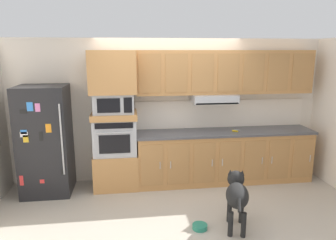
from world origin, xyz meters
TOP-DOWN VIEW (x-y plane):
  - ground_plane at (0.00, 0.00)m, footprint 9.60×9.60m
  - back_kitchen_wall at (0.00, 1.11)m, footprint 6.20×0.12m
  - refrigerator at (-2.05, 0.68)m, footprint 0.76×0.73m
  - oven_base_cabinet at (-0.94, 0.75)m, footprint 0.74×0.62m
  - built_in_oven at (-0.94, 0.75)m, footprint 0.70×0.62m
  - appliance_mid_shelf at (-0.94, 0.75)m, footprint 0.74×0.62m
  - microwave at (-0.94, 0.75)m, footprint 0.64×0.54m
  - appliance_upper_cabinet at (-0.94, 0.75)m, footprint 0.74×0.62m
  - lower_cabinet_run at (0.96, 0.75)m, footprint 3.07×0.63m
  - countertop_slab at (0.96, 0.75)m, footprint 3.11×0.64m
  - backsplash_panel at (0.96, 1.04)m, footprint 3.11×0.02m
  - upper_cabinet_with_hood at (0.95, 0.87)m, footprint 3.07×0.48m
  - screwdriver at (1.11, 0.67)m, footprint 0.16×0.17m
  - dog at (0.66, -0.74)m, footprint 0.42×0.91m
  - dog_food_bowl at (0.17, -0.76)m, footprint 0.20×0.20m

SIDE VIEW (x-z plane):
  - ground_plane at x=0.00m, z-range 0.00..0.00m
  - dog_food_bowl at x=0.17m, z-range 0.00..0.06m
  - oven_base_cabinet at x=-0.94m, z-range 0.00..0.60m
  - lower_cabinet_run at x=0.96m, z-range 0.00..0.88m
  - dog at x=0.66m, z-range 0.12..0.81m
  - refrigerator at x=-2.05m, z-range 0.00..1.76m
  - countertop_slab at x=0.96m, z-range 0.88..0.92m
  - built_in_oven at x=-0.94m, z-range 0.60..1.20m
  - screwdriver at x=1.11m, z-range 0.92..0.95m
  - backsplash_panel at x=0.96m, z-range 0.92..1.42m
  - back_kitchen_wall at x=0.00m, z-range 0.00..2.50m
  - appliance_mid_shelf at x=-0.94m, z-range 1.20..1.30m
  - microwave at x=-0.94m, z-range 1.30..1.62m
  - upper_cabinet_with_hood at x=0.95m, z-range 1.46..2.34m
  - appliance_upper_cabinet at x=-0.94m, z-range 1.62..2.30m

